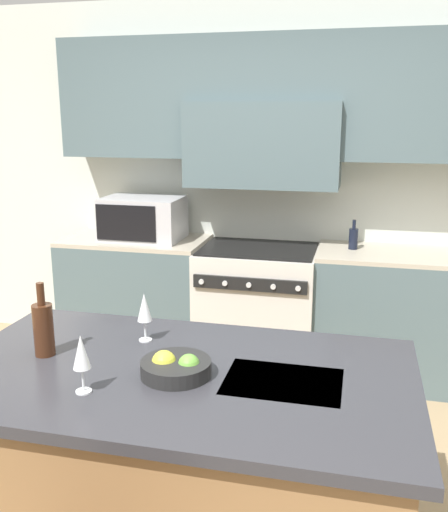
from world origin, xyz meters
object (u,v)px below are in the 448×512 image
range_stove (258,308)px  fruit_bowl (175,367)px  microwave (143,218)px  wine_glass_far (144,309)px  wine_glass_near (81,354)px  oil_bottle_on_counter (353,238)px  wine_bottle (43,328)px

range_stove → fruit_bowl: (0.05, -2.06, 0.47)m
microwave → wine_glass_far: bearing=-68.4°
range_stove → microwave: (-0.90, 0.02, 0.64)m
microwave → wine_glass_far: size_ratio=2.68×
wine_glass_near → fruit_bowl: (0.28, 0.21, -0.12)m
microwave → oil_bottle_on_counter: bearing=1.4°
wine_glass_far → oil_bottle_on_counter: 2.01m
microwave → wine_glass_far: (0.70, -1.78, -0.05)m
wine_glass_far → oil_bottle_on_counter: oil_bottle_on_counter is taller
wine_glass_far → range_stove: bearing=83.8°
fruit_bowl → wine_bottle: bearing=174.6°
range_stove → wine_bottle: bearing=-105.2°
wine_bottle → oil_bottle_on_counter: bearing=59.5°
wine_glass_far → microwave: bearing=111.6°
wine_glass_far → fruit_bowl: size_ratio=0.80×
range_stove → oil_bottle_on_counter: size_ratio=4.37×
oil_bottle_on_counter → wine_glass_far: bearing=-115.3°
range_stove → microwave: 1.10m
microwave → wine_glass_near: 2.38m
wine_bottle → fruit_bowl: (0.59, -0.06, -0.08)m
range_stove → wine_glass_far: (-0.19, -1.76, 0.58)m
range_stove → microwave: bearing=178.8°
microwave → wine_bottle: bearing=-80.1°
wine_glass_far → oil_bottle_on_counter: bearing=64.7°
wine_bottle → fruit_bowl: size_ratio=1.15×
wine_bottle → microwave: bearing=99.9°
wine_glass_near → oil_bottle_on_counter: (0.90, 2.33, -0.03)m
microwave → wine_glass_far: 1.92m
wine_bottle → wine_glass_far: (0.35, 0.24, 0.03)m
wine_glass_near → oil_bottle_on_counter: 2.49m
wine_glass_far → oil_bottle_on_counter: size_ratio=1.05×
wine_glass_far → fruit_bowl: wine_glass_far is taller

